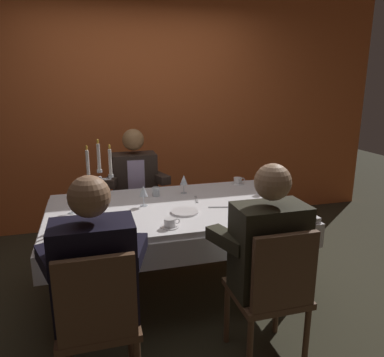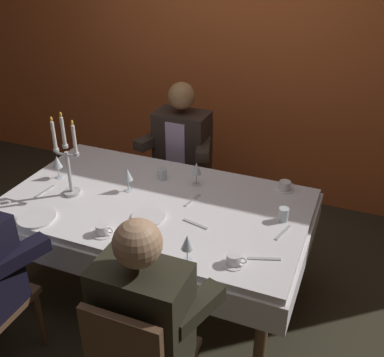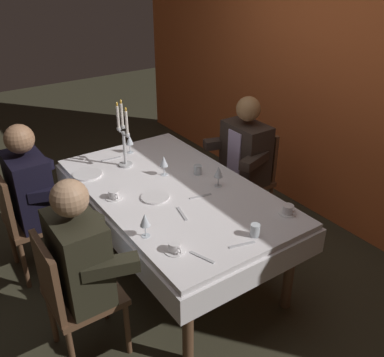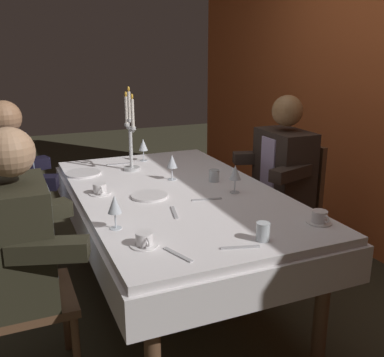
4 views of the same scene
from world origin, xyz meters
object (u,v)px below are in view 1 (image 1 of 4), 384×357
object	(u,v)px
wine_glass_1	(71,198)
coffee_cup_0	(272,211)
dinner_plate_1	(101,234)
dining_table	(174,220)
dinner_plate_0	(185,212)
seated_diner_1	(135,180)
wine_glass_3	(143,192)
water_tumbler_1	(261,189)
water_tumbler_0	(156,192)
wine_glass_2	(247,206)
seated_diner_0	(95,271)
coffee_cup_1	(170,223)
coffee_cup_2	(238,181)
seated_diner_2	(269,248)
wine_glass_0	(184,180)
candelabra	(101,187)

from	to	relation	value
wine_glass_1	coffee_cup_0	xyz separation A→B (m)	(1.40, -0.43, -0.09)
dinner_plate_1	dining_table	bearing A→B (deg)	37.82
dinner_plate_0	seated_diner_1	world-z (taller)	seated_diner_1
seated_diner_1	wine_glass_3	bearing A→B (deg)	-92.13
dining_table	water_tumbler_1	xyz separation A→B (m)	(0.79, 0.10, 0.16)
wine_glass_1	coffee_cup_0	bearing A→B (deg)	-17.05
dining_table	coffee_cup_0	world-z (taller)	coffee_cup_0
dinner_plate_1	coffee_cup_0	bearing A→B (deg)	2.21
water_tumbler_0	water_tumbler_1	size ratio (longest dim) A/B	0.91
wine_glass_2	seated_diner_0	distance (m)	1.12
wine_glass_2	seated_diner_0	size ratio (longest dim) A/B	0.13
wine_glass_1	seated_diner_0	xyz separation A→B (m)	(0.14, -0.92, -0.12)
coffee_cup_1	wine_glass_3	bearing A→B (deg)	102.00
coffee_cup_2	seated_diner_2	size ratio (longest dim) A/B	0.11
coffee_cup_0	seated_diner_0	world-z (taller)	seated_diner_0
wine_glass_2	seated_diner_2	distance (m)	0.44
coffee_cup_1	dinner_plate_1	bearing A→B (deg)	-177.64
wine_glass_2	coffee_cup_0	xyz separation A→B (m)	(0.23, 0.07, -0.09)
seated_diner_0	wine_glass_2	bearing A→B (deg)	22.38
water_tumbler_0	seated_diner_2	bearing A→B (deg)	-68.76
wine_glass_0	candelabra	bearing A→B (deg)	-149.49
wine_glass_1	seated_diner_2	world-z (taller)	seated_diner_2
dining_table	seated_diner_0	xyz separation A→B (m)	(-0.62, -0.89, 0.11)
seated_diner_0	seated_diner_1	bearing A→B (deg)	76.49
wine_glass_2	wine_glass_3	distance (m)	0.82
seated_diner_0	seated_diner_2	world-z (taller)	same
dinner_plate_0	coffee_cup_2	distance (m)	0.93
dinner_plate_0	dinner_plate_1	size ratio (longest dim) A/B	0.89
dinner_plate_1	wine_glass_2	xyz separation A→B (m)	(0.98, -0.02, 0.11)
candelabra	coffee_cup_2	xyz separation A→B (m)	(1.27, 0.57, -0.20)
coffee_cup_0	seated_diner_1	xyz separation A→B (m)	(-0.84, 1.28, -0.03)
dining_table	coffee_cup_0	distance (m)	0.77
coffee_cup_0	coffee_cup_2	bearing A→B (deg)	84.39
wine_glass_1	coffee_cup_2	bearing A→B (deg)	15.80
coffee_cup_2	seated_diner_0	world-z (taller)	seated_diner_0
wine_glass_2	candelabra	bearing A→B (deg)	160.13
water_tumbler_1	wine_glass_1	bearing A→B (deg)	-177.72
dinner_plate_1	water_tumbler_0	world-z (taller)	water_tumbler_0
wine_glass_0	coffee_cup_1	world-z (taller)	wine_glass_0
wine_glass_0	water_tumbler_1	xyz separation A→B (m)	(0.63, -0.20, -0.08)
water_tumbler_0	seated_diner_1	size ratio (longest dim) A/B	0.06
water_tumbler_0	coffee_cup_2	size ratio (longest dim) A/B	0.57
water_tumbler_0	coffee_cup_2	bearing A→B (deg)	11.68
coffee_cup_0	seated_diner_1	size ratio (longest dim) A/B	0.11
dining_table	seated_diner_2	xyz separation A→B (m)	(0.37, -0.89, 0.11)
dinner_plate_1	coffee_cup_2	size ratio (longest dim) A/B	1.74
candelabra	seated_diner_2	bearing A→B (deg)	-40.12
wine_glass_0	coffee_cup_2	bearing A→B (deg)	15.26
dining_table	coffee_cup_0	size ratio (longest dim) A/B	14.70
wine_glass_0	coffee_cup_0	xyz separation A→B (m)	(0.48, -0.69, -0.09)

